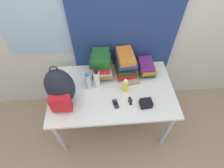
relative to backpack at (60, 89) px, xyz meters
name	(u,v)px	position (x,y,z in m)	size (l,w,h in m)	color
ground_plane	(114,150)	(0.48, -0.29, -0.93)	(12.00, 12.00, 0.00)	#9E8466
wall_back	(108,20)	(0.48, 0.58, 0.32)	(6.00, 0.06, 2.50)	beige
curtain_blue	(125,22)	(0.65, 0.53, 0.32)	(1.11, 0.04, 2.50)	navy
desk	(112,94)	(0.48, 0.10, -0.29)	(1.31, 0.78, 0.72)	silver
backpack	(60,89)	(0.00, 0.00, 0.00)	(0.27, 0.26, 0.48)	#1E232D
book_stack_left	(102,65)	(0.39, 0.35, -0.07)	(0.26, 0.29, 0.28)	black
book_stack_center	(126,64)	(0.65, 0.35, -0.07)	(0.24, 0.30, 0.27)	orange
book_stack_right	(146,67)	(0.89, 0.35, -0.14)	(0.18, 0.28, 0.13)	black
water_bottle	(88,81)	(0.24, 0.16, -0.11)	(0.06, 0.06, 0.20)	silver
sports_bottle	(97,79)	(0.33, 0.17, -0.10)	(0.07, 0.07, 0.23)	white
sunscreen_bottle	(125,86)	(0.62, 0.09, -0.13)	(0.05, 0.05, 0.17)	yellow
cell_phone	(116,104)	(0.51, -0.08, -0.20)	(0.07, 0.11, 0.02)	#2D2D33
sunglasses_case	(133,82)	(0.71, 0.18, -0.19)	(0.16, 0.08, 0.04)	gray
camera_pouch	(146,103)	(0.80, -0.11, -0.17)	(0.12, 0.10, 0.07)	black
wristwatch	(130,101)	(0.66, -0.05, -0.20)	(0.04, 0.10, 0.01)	black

